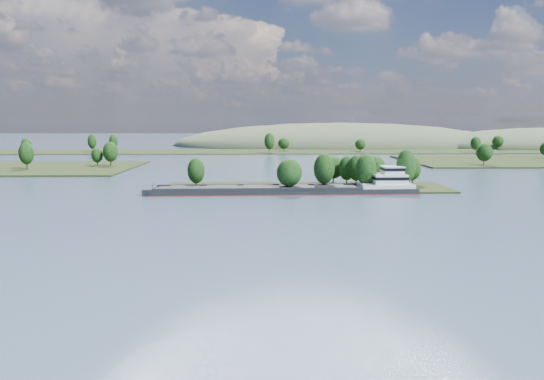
{
  "coord_description": "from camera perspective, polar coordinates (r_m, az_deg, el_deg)",
  "views": [
    {
      "loc": [
        -16.19,
        -6.72,
        23.96
      ],
      "look_at": [
        -13.22,
        130.0,
        6.0
      ],
      "focal_mm": 35.0,
      "sensor_mm": 36.0,
      "label": 1
    }
  ],
  "objects": [
    {
      "name": "ground",
      "position": [
        129.98,
        5.94,
        -3.18
      ],
      "size": [
        1800.0,
        1800.0,
        0.0
      ],
      "primitive_type": "plane",
      "color": "#3E556C",
      "rests_on": "ground"
    },
    {
      "name": "tree_island",
      "position": [
        187.88,
        5.87,
        1.37
      ],
      "size": [
        100.0,
        33.07,
        15.11
      ],
      "color": "black",
      "rests_on": "ground"
    },
    {
      "name": "back_shoreline",
      "position": [
        407.74,
        2.12,
        4.2
      ],
      "size": [
        900.0,
        60.0,
        15.7
      ],
      "color": "black",
      "rests_on": "ground"
    },
    {
      "name": "hill_west",
      "position": [
        512.98,
        7.32,
        4.75
      ],
      "size": [
        320.0,
        160.0,
        44.0
      ],
      "primitive_type": "ellipsoid",
      "color": "#3F4D35",
      "rests_on": "ground"
    },
    {
      "name": "cargo_barge",
      "position": [
        176.35,
        3.14,
        0.16
      ],
      "size": [
        90.24,
        14.27,
        12.16
      ],
      "color": "black",
      "rests_on": "ground"
    }
  ]
}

